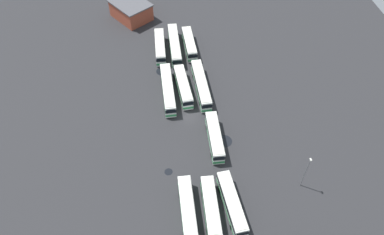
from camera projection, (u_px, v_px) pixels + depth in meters
The scene contains 16 objects.
ground_plane at pixel (189, 117), 87.25m from camera, with size 129.89×129.89×0.00m, color #28282B.
bus_row0_slot0 at pixel (160, 47), 101.43m from camera, with size 12.69×3.08×3.52m.
bus_row0_slot1 at pixel (175, 45), 101.90m from camera, with size 15.70×2.96×3.52m.
bus_row0_slot2 at pixel (189, 44), 102.25m from camera, with size 12.02×2.68×3.52m.
bus_row1_slot0 at pixel (168, 89), 90.64m from camera, with size 15.67×2.72×3.52m.
bus_row1_slot1 at pixel (183, 87), 91.24m from camera, with size 13.00×3.24×3.52m.
bus_row1_slot2 at pixel (201, 85), 91.63m from camera, with size 15.67×2.74×3.52m.
bus_row2_slot2 at pixel (215, 137), 80.94m from camera, with size 12.29×2.93×3.52m.
bus_row3_slot0 at pixel (188, 210), 69.57m from camera, with size 13.13×2.86×3.52m.
bus_row3_slot1 at pixel (211, 208), 69.81m from camera, with size 12.38×3.09×3.52m.
bus_row3_slot2 at pixel (232, 204), 70.42m from camera, with size 12.94×3.47×3.52m.
depot_building at pixel (131, 10), 111.72m from camera, with size 14.51×13.77×5.20m.
lamp_post_by_building at pixel (306, 172), 71.50m from camera, with size 0.56×0.28×9.02m.
puddle_between_rows at pixel (169, 172), 77.28m from camera, with size 1.72×1.72×0.01m, color black.
puddle_back_corner at pixel (224, 141), 82.54m from camera, with size 3.47×3.47×0.01m, color black.
puddle_front_lane at pixel (162, 71), 97.67m from camera, with size 3.21×3.21×0.01m, color black.
Camera 1 is at (57.10, -7.72, 65.52)m, focal length 35.08 mm.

